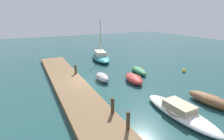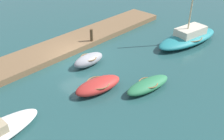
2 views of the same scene
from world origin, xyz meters
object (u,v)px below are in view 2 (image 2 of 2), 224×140
rowboat_red (98,85)px  rowboat_green (148,85)px  dinghy_grey (89,60)px  mooring_post_west (91,35)px  sailboat_teal (188,37)px

rowboat_red → rowboat_green: 3.03m
rowboat_red → dinghy_grey: size_ratio=1.31×
dinghy_grey → mooring_post_west: bearing=-135.3°
sailboat_teal → mooring_post_west: 7.98m
mooring_post_west → dinghy_grey: bearing=43.3°
mooring_post_west → sailboat_teal: bearing=137.4°
rowboat_red → dinghy_grey: dinghy_grey is taller
sailboat_teal → dinghy_grey: size_ratio=2.72×
rowboat_green → mooring_post_west: (-1.80, -7.00, 0.60)m
dinghy_grey → mooring_post_west: 3.17m
rowboat_red → dinghy_grey: bearing=-111.7°
rowboat_red → rowboat_green: rowboat_red is taller
rowboat_green → mooring_post_west: bearing=-94.9°
dinghy_grey → rowboat_green: bearing=97.0°
sailboat_teal → mooring_post_west: (5.87, -5.39, 0.41)m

